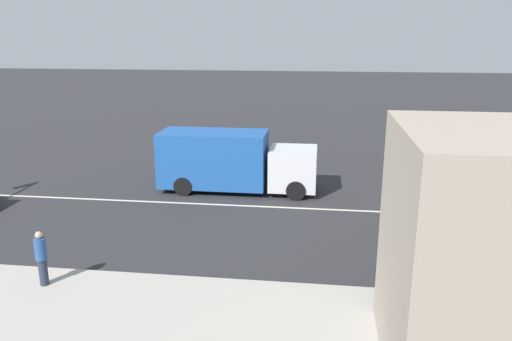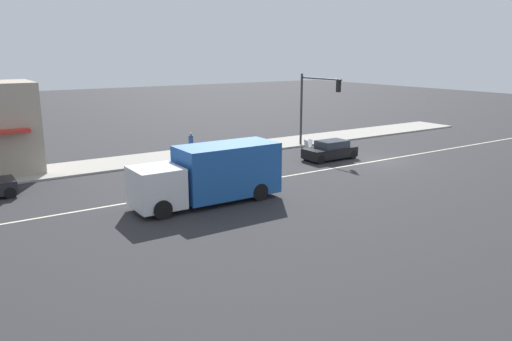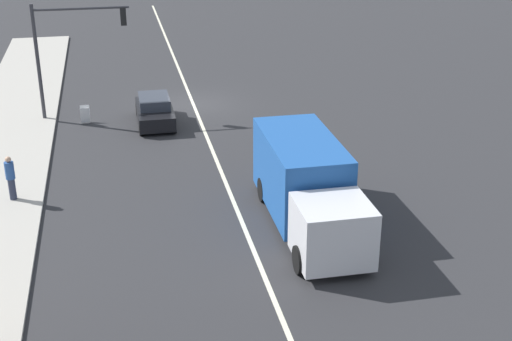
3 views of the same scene
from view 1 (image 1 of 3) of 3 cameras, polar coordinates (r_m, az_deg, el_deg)
The scene contains 5 objects.
ground_plane at distance 22.02m, azimuth 5.60°, elevation -4.34°, with size 160.00×160.00×0.00m, color #2B2B2D.
sidewalk_right at distance 13.85m, azimuth 6.43°, elevation -16.86°, with size 4.00×73.00×0.12m, color #A8A399.
pedestrian at distance 16.30m, azimuth -23.31°, elevation -9.07°, with size 0.34×0.34×1.72m.
delivery_truck at distance 24.04m, azimuth -2.77°, elevation 1.09°, with size 2.44×7.50×2.87m.
sedan_dark at distance 18.17m, azimuth 26.63°, elevation -8.17°, with size 1.91×4.54×1.40m.
Camera 1 is at (20.71, 18.52, 7.46)m, focal length 35.00 mm.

